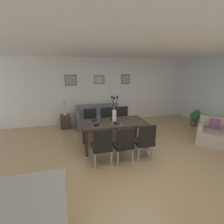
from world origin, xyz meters
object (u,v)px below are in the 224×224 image
Objects in this scene: bowl_near_left at (97,125)px; bowl_near_right at (94,120)px; framed_picture_right at (126,79)px; sofa at (99,119)px; bowl_far_right at (112,118)px; bowl_far_left at (116,123)px; dining_chair_far_left at (124,143)px; dining_chair_mid_left at (145,140)px; dining_chair_mid_right at (123,119)px; dining_table at (114,125)px; framed_picture_left at (71,80)px; potted_plant at (195,117)px; dining_chair_far_right at (108,120)px; side_table at (66,121)px; centerpiece_vase at (114,112)px; table_lamp at (64,105)px; dining_chair_near_left at (102,145)px; framed_picture_center at (99,80)px; armchair at (213,134)px; dining_chair_near_right at (91,122)px.

bowl_near_right is at bearing 90.00° from bowl_near_left.
sofa is at bearing -158.72° from framed_picture_right.
sofa is (-0.14, 1.58, -0.50)m from bowl_far_right.
framed_picture_right reaches higher than sofa.
dining_chair_far_left is at bearing -90.58° from bowl_far_left.
dining_chair_mid_right is (-0.02, 1.69, 0.00)m from dining_chair_mid_left.
framed_picture_right is at bearing 68.12° from dining_chair_mid_right.
bowl_near_right is (-0.54, 0.20, 0.12)m from dining_table.
framed_picture_left reaches higher than potted_plant.
sofa is at bearing 92.88° from dining_chair_far_left.
bowl_near_left is 0.44× the size of framed_picture_right.
dining_chair_far_left is at bearing -90.55° from dining_chair_far_right.
dining_table is 3.46× the size of side_table.
framed_picture_left reaches higher than dining_chair_mid_right.
centerpiece_vase is 2.30m from table_lamp.
dining_chair_near_left is 3.39m from framed_picture_center.
armchair is (3.48, -0.33, -0.49)m from bowl_near_left.
potted_plant is (4.54, -1.46, -1.37)m from framed_picture_left.
bowl_near_right is 0.10× the size of sofa.
table_lamp reaches higher than dining_chair_far_right.
dining_table is 2.45× the size of centerpiece_vase.
dining_chair_near_right is 1.08m from dining_chair_mid_right.
dining_table reaches higher than potted_plant.
bowl_far_right is at bearing -129.36° from dining_chair_mid_right.
framed_picture_left is 1.05× the size of framed_picture_center.
dining_chair_near_right reaches higher than side_table.
bowl_near_left is (-1.07, -1.05, 0.27)m from dining_chair_mid_right.
table_lamp is at bearing 116.57° from side_table.
bowl_near_left is at bearing -159.21° from centerpiece_vase.
dining_chair_near_right is 2.36× the size of framed_picture_right.
table_lamp is at bearing -123.26° from framed_picture_left.
dining_table is 4.42× the size of framed_picture_center.
dining_chair_mid_left is 1.22m from bowl_far_right.
table_lamp is at bearing 127.06° from centerpiece_vase.
dining_chair_far_left is 1.00× the size of dining_chair_mid_right.
dining_table is at bearing -57.12° from dining_chair_near_right.
armchair is (2.95, 0.34, -0.23)m from dining_chair_far_left.
dining_chair_near_left is 1.70m from dining_chair_near_right.
dining_chair_near_right reaches higher than sofa.
centerpiece_vase is at bearing -52.94° from table_lamp.
dining_chair_near_left is 1.12m from centerpiece_vase.
bowl_far_left is 0.42× the size of framed_picture_center.
centerpiece_vase reaches higher than dining_chair_mid_left.
dining_chair_far_left is 1.80m from dining_chair_mid_right.
dining_chair_far_left reaches higher than side_table.
armchair is 2.65× the size of framed_picture_left.
framed_picture_center is (-0.53, 1.42, 1.23)m from dining_chair_mid_right.
framed_picture_left is (-1.10, 2.27, 0.72)m from centerpiece_vase.
dining_chair_mid_left is at bearing -72.59° from dining_chair_far_right.
table_lamp is at bearing 124.16° from bowl_far_left.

